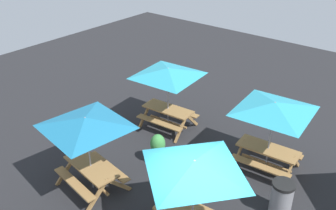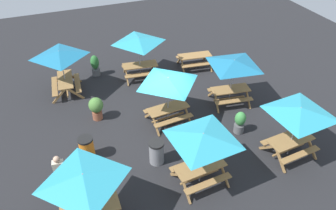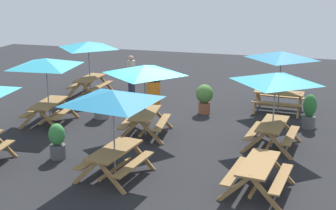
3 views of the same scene
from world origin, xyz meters
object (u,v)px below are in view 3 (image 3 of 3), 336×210
at_px(picnic_table_5, 46,67).
at_px(potted_plant_1, 204,97).
at_px(person_standing, 131,74).
at_px(trash_bin_orange, 153,91).
at_px(picnic_table_6, 275,83).
at_px(picnic_table_4, 258,170).
at_px(picnic_table_1, 281,60).
at_px(picnic_table_0, 145,75).
at_px(picnic_table_7, 88,49).
at_px(trash_bin_gray, 101,105).
at_px(picnic_table_3, 113,103).
at_px(potted_plant_0, 310,111).
at_px(potted_plant_2, 57,141).

bearing_deg(picnic_table_5, potted_plant_1, 113.97).
height_order(potted_plant_1, person_standing, person_standing).
bearing_deg(trash_bin_orange, picnic_table_6, 53.16).
distance_m(picnic_table_6, potted_plant_1, 4.14).
bearing_deg(picnic_table_4, picnic_table_1, -172.91).
height_order(picnic_table_0, picnic_table_1, same).
xyz_separation_m(picnic_table_4, picnic_table_7, (-7.19, -7.77, 1.43)).
distance_m(trash_bin_gray, potted_plant_1, 3.79).
xyz_separation_m(picnic_table_3, picnic_table_6, (-3.26, 3.73, 0.00)).
bearing_deg(potted_plant_0, picnic_table_3, -41.45).
relative_size(picnic_table_5, picnic_table_7, 1.21).
bearing_deg(trash_bin_gray, picnic_table_7, -147.71).
relative_size(picnic_table_0, trash_bin_orange, 2.38).
distance_m(potted_plant_0, potted_plant_1, 3.80).
distance_m(picnic_table_7, trash_bin_orange, 3.33).
distance_m(picnic_table_3, person_standing, 8.47).
height_order(trash_bin_orange, potted_plant_0, potted_plant_0).
distance_m(picnic_table_4, potted_plant_1, 6.50).
distance_m(picnic_table_4, picnic_table_5, 8.29).
height_order(picnic_table_0, picnic_table_6, same).
bearing_deg(potted_plant_2, picnic_table_3, 71.05).
xyz_separation_m(trash_bin_orange, person_standing, (-1.06, -1.33, 0.39)).
xyz_separation_m(picnic_table_7, potted_plant_2, (6.64, 2.13, -1.46)).
height_order(potted_plant_0, person_standing, person_standing).
bearing_deg(picnic_table_0, picnic_table_4, 46.06).
bearing_deg(picnic_table_3, picnic_table_0, -166.52).
bearing_deg(picnic_table_4, potted_plant_2, -87.99).
height_order(picnic_table_1, picnic_table_4, picnic_table_1).
xyz_separation_m(picnic_table_4, picnic_table_6, (-3.12, 0.11, 1.43)).
relative_size(picnic_table_0, picnic_table_6, 1.00).
relative_size(picnic_table_3, trash_bin_orange, 2.85).
bearing_deg(picnic_table_1, picnic_table_7, -177.33).
distance_m(picnic_table_5, picnic_table_6, 7.59).
distance_m(picnic_table_0, picnic_table_5, 3.58).
distance_m(picnic_table_3, trash_bin_gray, 5.34).
bearing_deg(trash_bin_gray, potted_plant_2, 5.33).
relative_size(trash_bin_gray, person_standing, 0.59).
bearing_deg(picnic_table_0, picnic_table_6, 84.76).
distance_m(potted_plant_1, person_standing, 4.06).
height_order(picnic_table_1, picnic_table_7, same).
xyz_separation_m(picnic_table_3, picnic_table_7, (-7.33, -4.16, 0.00)).
xyz_separation_m(picnic_table_1, potted_plant_2, (6.41, -5.72, -1.46)).
height_order(potted_plant_0, potted_plant_1, potted_plant_0).
distance_m(picnic_table_6, person_standing, 7.94).
distance_m(trash_bin_orange, potted_plant_1, 2.41).
height_order(trash_bin_orange, trash_bin_gray, same).
bearing_deg(picnic_table_3, person_standing, -153.96).
bearing_deg(picnic_table_6, picnic_table_5, -84.26).
bearing_deg(potted_plant_2, picnic_table_7, -162.24).
relative_size(picnic_table_5, potted_plant_1, 2.57).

